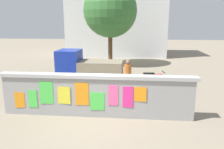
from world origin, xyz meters
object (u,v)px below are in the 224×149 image
(auto_rickshaw_truck, at_px, (87,67))
(tree_roadside, at_px, (110,11))
(bicycle_far, at_px, (49,90))
(person_walking, at_px, (128,73))
(bicycle_near, at_px, (153,99))
(motorcycle, at_px, (152,79))

(auto_rickshaw_truck, bearing_deg, tree_roadside, 82.13)
(bicycle_far, relative_size, person_walking, 1.02)
(bicycle_far, bearing_deg, person_walking, 18.30)
(auto_rickshaw_truck, xyz_separation_m, tree_roadside, (0.75, 5.45, 3.31))
(person_walking, bearing_deg, bicycle_near, -59.57)
(motorcycle, bearing_deg, person_walking, -142.46)
(bicycle_far, bearing_deg, auto_rickshaw_truck, 67.85)
(auto_rickshaw_truck, relative_size, bicycle_far, 2.20)
(auto_rickshaw_truck, bearing_deg, bicycle_far, -112.15)
(bicycle_near, xyz_separation_m, bicycle_far, (-4.59, 0.68, 0.00))
(person_walking, bearing_deg, auto_rickshaw_truck, 144.47)
(auto_rickshaw_truck, bearing_deg, bicycle_near, -45.72)
(auto_rickshaw_truck, distance_m, person_walking, 2.89)
(auto_rickshaw_truck, relative_size, person_walking, 2.24)
(bicycle_near, height_order, person_walking, person_walking)
(motorcycle, distance_m, tree_roadside, 7.77)
(bicycle_far, distance_m, tree_roadside, 9.34)
(motorcycle, xyz_separation_m, tree_roadside, (-2.82, 6.19, 3.75))
(auto_rickshaw_truck, distance_m, bicycle_near, 4.95)
(person_walking, height_order, tree_roadside, tree_roadside)
(bicycle_near, bearing_deg, person_walking, 120.43)
(auto_rickshaw_truck, relative_size, bicycle_near, 2.16)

